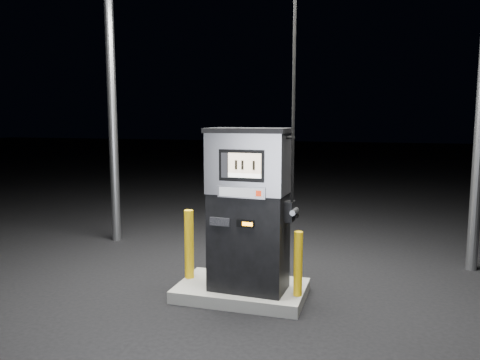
# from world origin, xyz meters

# --- Properties ---
(ground) EXTENTS (80.00, 80.00, 0.00)m
(ground) POSITION_xyz_m (0.00, 0.00, 0.00)
(ground) COLOR black
(ground) RESTS_ON ground
(pump_island) EXTENTS (1.60, 1.00, 0.15)m
(pump_island) POSITION_xyz_m (0.00, 0.00, 0.07)
(pump_island) COLOR gray
(pump_island) RESTS_ON ground
(fuel_dispenser) EXTENTS (1.10, 0.63, 4.11)m
(fuel_dispenser) POSITION_xyz_m (0.12, -0.10, 1.17)
(fuel_dispenser) COLOR black
(fuel_dispenser) RESTS_ON pump_island
(bollard_left) EXTENTS (0.16, 0.16, 0.91)m
(bollard_left) POSITION_xyz_m (-0.74, 0.07, 0.60)
(bollard_left) COLOR yellow
(bollard_left) RESTS_ON pump_island
(bollard_right) EXTENTS (0.12, 0.12, 0.78)m
(bollard_right) POSITION_xyz_m (0.74, -0.15, 0.54)
(bollard_right) COLOR yellow
(bollard_right) RESTS_ON pump_island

